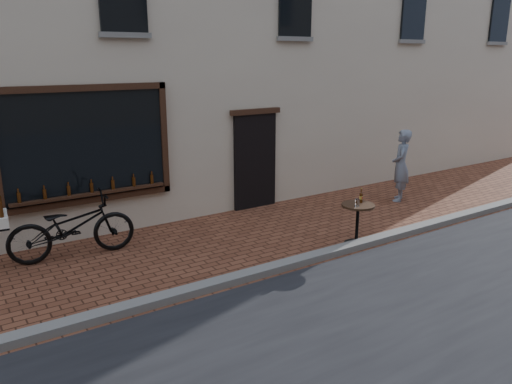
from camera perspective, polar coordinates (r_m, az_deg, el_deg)
ground at (r=8.21m, az=2.01°, el=-9.76°), size 90.00×90.00×0.00m
kerb at (r=8.33m, az=1.21°, el=-8.90°), size 90.00×0.25×0.12m
cargo_bicycle at (r=9.37m, az=-20.56°, el=-3.70°), size 2.54×0.94×1.21m
bistro_table at (r=9.57m, az=11.54°, el=-2.69°), size 0.62×0.62×1.07m
pedestrian at (r=12.71m, az=16.22°, el=2.92°), size 0.76×0.73×1.76m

